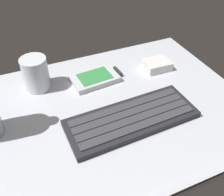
{
  "coord_description": "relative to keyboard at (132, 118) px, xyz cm",
  "views": [
    {
      "loc": [
        -17.14,
        -39.63,
        40.37
      ],
      "look_at": [
        0.0,
        0.0,
        3.0
      ],
      "focal_mm": 40.45,
      "sensor_mm": 36.0,
      "label": 1
    }
  ],
  "objects": [
    {
      "name": "handheld_device",
      "position": [
        -1.63,
        17.15,
        -0.08
      ],
      "size": [
        13.23,
        8.58,
        1.5
      ],
      "color": "silver",
      "rests_on": "ground_plane"
    },
    {
      "name": "ground_plane",
      "position": [
        -2.29,
        5.4,
        -1.79
      ],
      "size": [
        64.0,
        48.0,
        2.8
      ],
      "color": "silver"
    },
    {
      "name": "charger_block",
      "position": [
        15.78,
        15.58,
        0.39
      ],
      "size": [
        7.22,
        5.88,
        2.4
      ],
      "primitive_type": "cube",
      "rotation": [
        0.0,
        0.0,
        -0.04
      ],
      "color": "white",
      "rests_on": "ground_plane"
    },
    {
      "name": "juice_cup",
      "position": [
        -16.5,
        20.15,
        3.1
      ],
      "size": [
        6.4,
        6.4,
        8.5
      ],
      "color": "silver",
      "rests_on": "ground_plane"
    },
    {
      "name": "keyboard",
      "position": [
        0.0,
        0.0,
        0.0
      ],
      "size": [
        29.33,
        11.91,
        1.7
      ],
      "color": "#232328",
      "rests_on": "ground_plane"
    }
  ]
}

